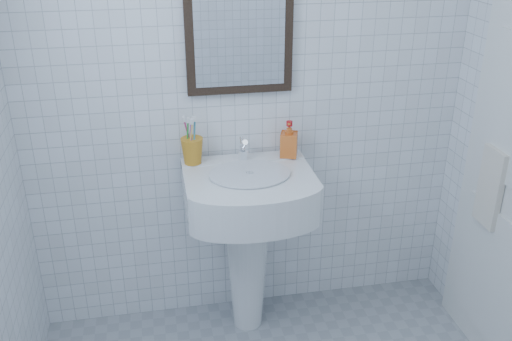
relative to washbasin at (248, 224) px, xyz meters
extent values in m
cube|color=white|center=(0.05, 0.21, 0.63)|extent=(2.20, 0.02, 2.50)
cone|color=white|center=(0.00, 0.03, -0.25)|extent=(0.24, 0.24, 0.76)
cube|color=white|center=(0.00, -0.03, 0.20)|extent=(0.60, 0.43, 0.18)
cube|color=white|center=(0.00, 0.14, 0.28)|extent=(0.60, 0.11, 0.03)
cylinder|color=silver|center=(0.00, -0.06, 0.30)|extent=(0.38, 0.38, 0.01)
cylinder|color=white|center=(0.00, 0.11, 0.32)|extent=(0.05, 0.05, 0.05)
cylinder|color=white|center=(0.00, 0.10, 0.38)|extent=(0.03, 0.10, 0.08)
cylinder|color=white|center=(0.00, 0.13, 0.36)|extent=(0.03, 0.05, 0.09)
imported|color=#D64314|center=(0.23, 0.12, 0.39)|extent=(0.10, 0.10, 0.18)
cube|color=black|center=(0.00, 0.19, 0.93)|extent=(0.50, 0.04, 0.62)
cube|color=white|center=(0.00, 0.17, 0.93)|extent=(0.42, 0.00, 0.54)
torus|color=white|center=(1.11, -0.30, 0.43)|extent=(0.01, 0.18, 0.18)
cube|color=beige|center=(1.09, -0.30, 0.25)|extent=(0.03, 0.16, 0.38)
camera|label=1|loc=(-0.42, -2.41, 1.42)|focal=40.00mm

